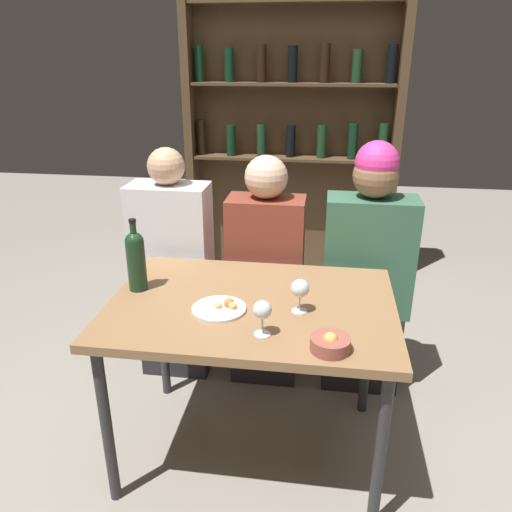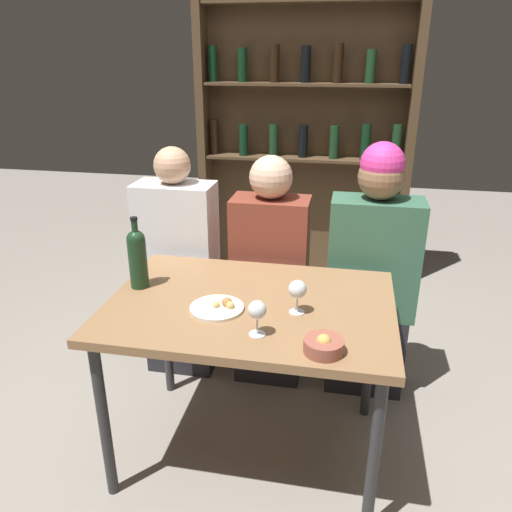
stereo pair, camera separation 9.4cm
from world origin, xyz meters
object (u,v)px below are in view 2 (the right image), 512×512
Objects in this scene: snack_bowl at (324,345)px; wine_bottle at (137,256)px; wine_glass_0 at (257,311)px; seated_person_left at (179,271)px; seated_person_right at (371,278)px; wine_glass_1 at (298,290)px; food_plate_0 at (218,307)px; seated_person_center at (270,280)px.

wine_bottle is at bearing 156.00° from snack_bowl.
wine_glass_0 is at bearing -27.34° from wine_bottle.
wine_bottle is 0.25× the size of seated_person_left.
seated_person_right reaches higher than wine_glass_0.
wine_glass_1 is at bearing 57.64° from wine_glass_0.
wine_glass_1 is 0.29m from snack_bowl.
seated_person_left is at bearing 180.00° from seated_person_right.
seated_person_left is (-0.02, 0.53, -0.30)m from wine_bottle.
food_plate_0 is at bearing -132.37° from seated_person_right.
seated_person_right is at bearing 64.36° from wine_glass_1.
snack_bowl is (0.12, -0.25, -0.07)m from wine_glass_1.
food_plate_0 is at bearing -97.98° from seated_person_center.
wine_glass_0 is 1.04m from seated_person_left.
snack_bowl reaches higher than food_plate_0.
wine_glass_0 reaches higher than snack_bowl.
wine_bottle is 0.25× the size of seated_person_center.
wine_glass_0 is at bearing 164.65° from snack_bowl.
food_plate_0 is 0.16× the size of seated_person_right.
seated_person_center reaches higher than wine_glass_1.
wine_bottle reaches higher than food_plate_0.
wine_glass_0 is 0.22m from wine_glass_1.
wine_bottle is 2.28× the size of wine_glass_1.
food_plate_0 is at bearing 139.47° from wine_glass_0.
seated_person_center is at bearing 82.02° from food_plate_0.
wine_glass_1 is 0.11× the size of seated_person_center.
snack_bowl is (0.80, -0.36, -0.11)m from wine_bottle.
seated_person_right is at bearing 62.74° from wine_glass_0.
wine_glass_1 is 0.73m from seated_person_right.
food_plate_0 is 1.55× the size of snack_bowl.
seated_person_left reaches higher than snack_bowl.
seated_person_center is at bearing 110.29° from snack_bowl.
food_plate_0 is 0.69m from seated_person_center.
wine_bottle is 1.15m from seated_person_right.
food_plate_0 is at bearing -19.53° from wine_bottle.
wine_bottle reaches higher than wine_glass_0.
seated_person_right is at bearing 28.19° from wine_bottle.
seated_person_right reaches higher than food_plate_0.
wine_glass_1 reaches higher than food_plate_0.
seated_person_center is 0.52m from seated_person_right.
wine_glass_0 is at bearing -54.55° from seated_person_left.
wine_bottle is 0.64m from wine_glass_0.
snack_bowl is 0.11× the size of seated_person_left.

